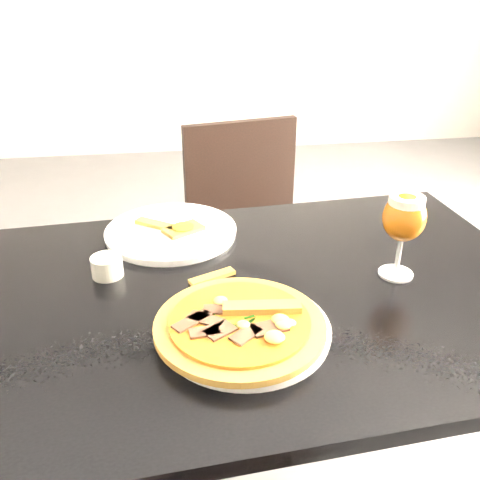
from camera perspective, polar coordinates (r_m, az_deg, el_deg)
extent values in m
plane|color=#5B5A5D|center=(1.79, 2.89, -20.94)|extent=(6.00, 6.00, 0.00)
cube|color=black|center=(1.09, 1.91, -5.95)|extent=(1.25, 0.88, 0.03)
cylinder|color=black|center=(1.59, -21.27, -12.53)|extent=(0.05, 0.05, 0.72)
cylinder|color=black|center=(1.74, 16.59, -7.94)|extent=(0.05, 0.05, 0.72)
cube|color=black|center=(1.78, 1.98, -2.91)|extent=(0.47, 0.47, 0.04)
cylinder|color=black|center=(1.74, -1.38, -12.91)|extent=(0.03, 0.03, 0.42)
cylinder|color=black|center=(1.84, 8.59, -10.62)|extent=(0.03, 0.03, 0.42)
cylinder|color=black|center=(1.99, -4.28, -7.08)|extent=(0.03, 0.03, 0.42)
cylinder|color=black|center=(2.08, 4.53, -5.41)|extent=(0.03, 0.03, 0.42)
cube|color=black|center=(1.83, 0.05, 6.41)|extent=(0.39, 0.10, 0.41)
cylinder|color=white|center=(0.96, 0.55, -9.57)|extent=(0.35, 0.35, 0.02)
cylinder|color=#9D6525|center=(0.94, -0.03, -9.12)|extent=(0.30, 0.30, 0.01)
cylinder|color=#A4260D|center=(0.94, -0.03, -8.64)|extent=(0.25, 0.25, 0.01)
cube|color=#43301D|center=(0.94, 1.94, -8.20)|extent=(0.06, 0.03, 0.00)
cube|color=#43301D|center=(0.97, 1.58, -6.77)|extent=(0.06, 0.07, 0.00)
cube|color=#43301D|center=(0.99, -1.61, -6.01)|extent=(0.04, 0.07, 0.00)
cube|color=#43301D|center=(0.94, -1.92, -8.03)|extent=(0.07, 0.05, 0.00)
cube|color=#43301D|center=(0.91, -2.87, -9.47)|extent=(0.07, 0.05, 0.00)
cube|color=#43301D|center=(0.87, -0.42, -11.25)|extent=(0.04, 0.07, 0.00)
cube|color=#43301D|center=(0.92, 1.46, -9.18)|extent=(0.06, 0.07, 0.00)
ellipsoid|color=#F0B94E|center=(0.94, 1.02, -7.78)|extent=(0.03, 0.03, 0.01)
ellipsoid|color=#F0B94E|center=(0.99, -0.56, -5.73)|extent=(0.03, 0.03, 0.01)
ellipsoid|color=#F0B94E|center=(0.94, -1.25, -7.94)|extent=(0.03, 0.03, 0.01)
ellipsoid|color=#F0B94E|center=(0.90, -3.92, -9.90)|extent=(0.03, 0.03, 0.01)
ellipsoid|color=#F0B94E|center=(0.91, 0.14, -9.02)|extent=(0.03, 0.03, 0.01)
ellipsoid|color=#F0B94E|center=(0.91, 4.39, -9.29)|extent=(0.03, 0.03, 0.01)
cube|color=#164E0D|center=(0.95, 0.19, -7.87)|extent=(0.01, 0.02, 0.00)
cube|color=#164E0D|center=(0.97, -1.34, -6.94)|extent=(0.01, 0.02, 0.00)
cube|color=#164E0D|center=(0.96, -4.48, -7.31)|extent=(0.02, 0.01, 0.00)
cube|color=#164E0D|center=(0.93, -1.95, -8.77)|extent=(0.02, 0.01, 0.00)
cube|color=#164E0D|center=(0.89, -2.31, -10.46)|extent=(0.02, 0.02, 0.00)
cube|color=#164E0D|center=(0.92, 0.10, -9.01)|extent=(0.00, 0.02, 0.00)
cube|color=#164E0D|center=(0.91, 2.24, -9.64)|extent=(0.02, 0.02, 0.00)
cube|color=#164E0D|center=(0.93, 4.97, -8.54)|extent=(0.02, 0.01, 0.00)
cube|color=#164E0D|center=(0.95, 1.54, -7.74)|extent=(0.02, 0.01, 0.00)
cube|color=#9D6525|center=(0.94, 2.87, -7.82)|extent=(0.14, 0.04, 0.01)
cylinder|color=white|center=(1.30, -7.36, 0.86)|extent=(0.38, 0.38, 0.02)
cube|color=#9D6525|center=(1.31, -8.92, 1.65)|extent=(0.10, 0.09, 0.01)
cube|color=#9D6525|center=(1.28, -6.06, 1.14)|extent=(0.11, 0.09, 0.01)
cylinder|color=#A4260D|center=(1.27, -6.07, 1.40)|extent=(0.05, 0.05, 0.00)
cube|color=#9D6525|center=(1.11, -2.98, -3.94)|extent=(0.10, 0.06, 0.01)
cylinder|color=silver|center=(1.15, -14.01, -2.75)|extent=(0.07, 0.07, 0.04)
cylinder|color=yellow|center=(1.14, -14.09, -2.09)|extent=(0.06, 0.06, 0.01)
cylinder|color=silver|center=(1.17, 16.27, -3.45)|extent=(0.07, 0.07, 0.01)
cylinder|color=silver|center=(1.15, 16.53, -1.68)|extent=(0.01, 0.01, 0.08)
ellipsoid|color=#934B0E|center=(1.12, 17.13, 2.31)|extent=(0.09, 0.09, 0.10)
cylinder|color=silver|center=(1.10, 17.39, 4.07)|extent=(0.07, 0.07, 0.02)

